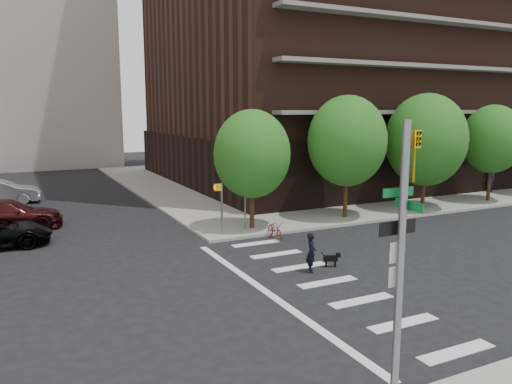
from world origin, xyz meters
name	(u,v)px	position (x,y,z in m)	size (l,w,h in m)	color
ground	(255,296)	(0.00, 0.00, 0.00)	(120.00, 120.00, 0.00)	black
sidewalk_ne	(341,176)	(20.50, 23.50, 0.07)	(39.00, 33.00, 0.15)	gray
crosswalk	(309,285)	(2.21, 0.00, 0.01)	(3.85, 13.00, 0.01)	silver
tree_a	(252,154)	(4.00, 8.50, 4.04)	(4.00, 4.00, 5.90)	#301E11
tree_b	(347,141)	(10.00, 8.50, 4.54)	(4.50, 4.50, 6.65)	#301E11
tree_c	(426,140)	(16.00, 8.50, 4.45)	(5.00, 5.00, 6.80)	#301E11
tree_d	(492,139)	(22.00, 8.50, 4.34)	(4.00, 4.00, 6.20)	#301E11
traffic_signal	(400,295)	(-0.47, -7.49, 2.70)	(0.90, 0.75, 6.00)	slate
pedestrian_signal	(227,200)	(2.32, 7.92, 1.85)	(2.18, 0.67, 2.60)	slate
parked_car_maroon	(7,215)	(-7.62, 14.35, 0.81)	(5.56, 2.26, 1.61)	#3D1112
parked_car_silver	(1,192)	(-8.00, 22.65, 0.81)	(4.94, 1.72, 1.63)	#B7B8BF
scooter	(275,230)	(4.29, 6.50, 0.44)	(0.59, 1.68, 0.88)	maroon
dog_walker	(311,252)	(3.10, 1.29, 0.79)	(0.38, 0.58, 1.58)	black
dog	(332,258)	(4.19, 1.47, 0.36)	(0.69, 0.41, 0.58)	black
pedestrian_far	(489,179)	(25.14, 11.00, 1.09)	(0.71, 0.91, 1.88)	navy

